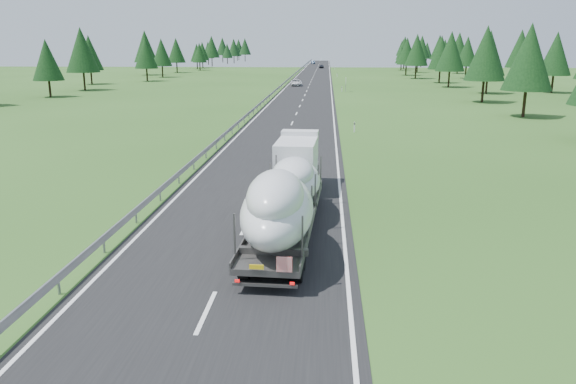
# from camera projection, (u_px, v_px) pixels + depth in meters

# --- Properties ---
(ground) EXTENTS (400.00, 400.00, 0.00)m
(ground) POSITION_uv_depth(u_px,v_px,m) (246.00, 225.00, 26.59)
(ground) COLOR #284E1A
(ground) RESTS_ON ground
(road_surface) EXTENTS (10.00, 400.00, 0.02)m
(road_surface) POSITION_uv_depth(u_px,v_px,m) (310.00, 84.00, 123.10)
(road_surface) COLOR black
(road_surface) RESTS_ON ground
(guardrail) EXTENTS (0.10, 400.00, 0.76)m
(guardrail) POSITION_uv_depth(u_px,v_px,m) (286.00, 81.00, 123.25)
(guardrail) COLOR slate
(guardrail) RESTS_ON ground
(marker_posts) EXTENTS (0.13, 350.08, 1.00)m
(marker_posts) POSITION_uv_depth(u_px,v_px,m) (336.00, 71.00, 175.63)
(marker_posts) COLOR silver
(marker_posts) RESTS_ON ground
(highway_sign) EXTENTS (0.08, 0.90, 2.60)m
(highway_sign) POSITION_uv_depth(u_px,v_px,m) (346.00, 82.00, 102.87)
(highway_sign) COLOR slate
(highway_sign) RESTS_ON ground
(tree_line_right) EXTENTS (27.07, 344.40, 12.35)m
(tree_line_right) POSITION_uv_depth(u_px,v_px,m) (471.00, 50.00, 137.88)
(tree_line_right) COLOR black
(tree_line_right) RESTS_ON ground
(tree_line_left) EXTENTS (15.68, 344.74, 12.48)m
(tree_line_left) POSITION_uv_depth(u_px,v_px,m) (164.00, 50.00, 163.73)
(tree_line_left) COLOR black
(tree_line_left) RESTS_ON ground
(boat_truck) EXTENTS (3.13, 17.60, 3.78)m
(boat_truck) POSITION_uv_depth(u_px,v_px,m) (288.00, 188.00, 25.59)
(boat_truck) COLOR silver
(boat_truck) RESTS_ON ground
(distant_van) EXTENTS (2.72, 5.20, 1.40)m
(distant_van) POSITION_uv_depth(u_px,v_px,m) (296.00, 83.00, 118.04)
(distant_van) COLOR silver
(distant_van) RESTS_ON ground
(distant_car_dark) EXTENTS (1.85, 4.14, 1.38)m
(distant_car_dark) POSITION_uv_depth(u_px,v_px,m) (321.00, 66.00, 209.64)
(distant_car_dark) COLOR black
(distant_car_dark) RESTS_ON ground
(distant_car_blue) EXTENTS (1.94, 4.54, 1.46)m
(distant_car_blue) POSITION_uv_depth(u_px,v_px,m) (313.00, 62.00, 259.02)
(distant_car_blue) COLOR #182B43
(distant_car_blue) RESTS_ON ground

